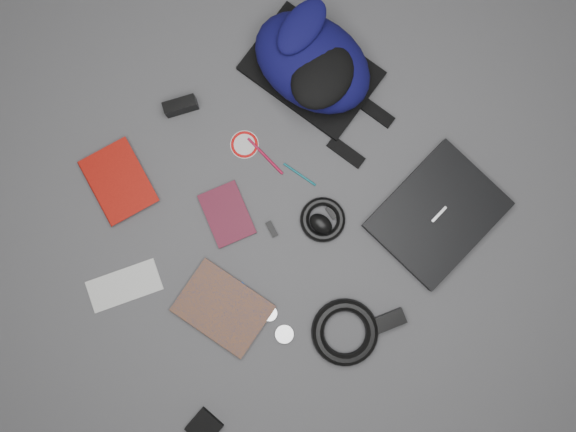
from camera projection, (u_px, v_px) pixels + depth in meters
ground at (288, 216)px, 1.75m from camera, size 4.00×4.00×0.00m
backpack at (312, 63)px, 1.70m from camera, size 0.39×0.49×0.18m
laptop at (437, 215)px, 1.73m from camera, size 0.41×0.34×0.04m
textbook_red at (94, 195)px, 1.74m from camera, size 0.21×0.25×0.03m
comic_book at (205, 335)px, 1.72m from camera, size 0.26×0.31×0.02m
envelope at (124, 286)px, 1.73m from camera, size 0.24×0.17×0.00m
dvd_case at (227, 214)px, 1.75m from camera, size 0.17×0.21×0.01m
compact_camera at (181, 106)px, 1.75m from camera, size 0.11×0.07×0.06m
sticker_disc at (244, 145)px, 1.77m from camera, size 0.11×0.11×0.00m
pen_teal at (300, 174)px, 1.76m from camera, size 0.04×0.12×0.01m
pen_red at (265, 156)px, 1.76m from camera, size 0.02×0.16×0.01m
id_badge at (244, 299)px, 1.73m from camera, size 0.06×0.09×0.00m
usb_black at (272, 229)px, 1.74m from camera, size 0.03×0.05×0.01m
usb_silver at (319, 230)px, 1.75m from camera, size 0.02×0.04×0.01m
key_fob at (333, 212)px, 1.75m from camera, size 0.03×0.05×0.01m
mouse at (321, 224)px, 1.73m from camera, size 0.07×0.09×0.04m
headphone_left at (269, 313)px, 1.72m from camera, size 0.06×0.06×0.01m
headphone_right at (284, 334)px, 1.72m from camera, size 0.07×0.07×0.01m
cable_coil at (323, 220)px, 1.74m from camera, size 0.18×0.18×0.03m
power_brick at (387, 322)px, 1.71m from camera, size 0.12×0.08×0.03m
power_cord_coil at (345, 332)px, 1.71m from camera, size 0.22×0.22×0.04m
pouch at (204, 427)px, 1.69m from camera, size 0.10×0.10×0.02m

